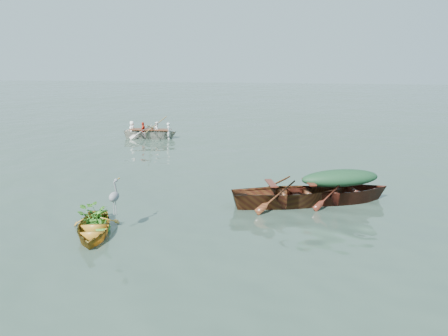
# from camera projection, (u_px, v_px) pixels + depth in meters

# --- Properties ---
(ground) EXTENTS (140.00, 140.00, 0.00)m
(ground) POSITION_uv_depth(u_px,v_px,m) (173.00, 212.00, 12.49)
(ground) COLOR #314539
(ground) RESTS_ON ground
(yellow_dinghy) EXTENTS (2.09, 2.99, 0.71)m
(yellow_dinghy) POSITION_uv_depth(u_px,v_px,m) (94.00, 235.00, 10.90)
(yellow_dinghy) COLOR #B66A23
(yellow_dinghy) RESTS_ON ground
(green_tarp_boat) EXTENTS (4.65, 2.97, 1.04)m
(green_tarp_boat) POSITION_uv_depth(u_px,v_px,m) (339.00, 202.00, 13.38)
(green_tarp_boat) COLOR #511C12
(green_tarp_boat) RESTS_ON ground
(open_wooden_boat) EXTENTS (5.01, 2.95, 1.14)m
(open_wooden_boat) POSITION_uv_depth(u_px,v_px,m) (289.00, 205.00, 13.08)
(open_wooden_boat) COLOR #563015
(open_wooden_boat) RESTS_ON ground
(rowed_boat) EXTENTS (4.16, 1.43, 0.97)m
(rowed_boat) POSITION_uv_depth(u_px,v_px,m) (151.00, 138.00, 24.14)
(rowed_boat) COLOR beige
(rowed_boat) RESTS_ON ground
(green_tarp_cover) EXTENTS (2.56, 1.64, 0.52)m
(green_tarp_cover) POSITION_uv_depth(u_px,v_px,m) (340.00, 177.00, 13.19)
(green_tarp_cover) COLOR #183A1E
(green_tarp_cover) RESTS_ON green_tarp_boat
(thwart_benches) EXTENTS (2.55, 1.62, 0.04)m
(thwart_benches) POSITION_uv_depth(u_px,v_px,m) (290.00, 186.00, 12.94)
(thwart_benches) COLOR #461910
(thwart_benches) RESTS_ON open_wooden_boat
(heron) EXTENTS (0.40, 0.47, 0.92)m
(heron) POSITION_uv_depth(u_px,v_px,m) (114.00, 202.00, 10.83)
(heron) COLOR gray
(heron) RESTS_ON yellow_dinghy
(dinghy_weeds) EXTENTS (0.97, 1.09, 0.60)m
(dinghy_weeds) POSITION_uv_depth(u_px,v_px,m) (95.00, 203.00, 11.27)
(dinghy_weeds) COLOR #20661A
(dinghy_weeds) RESTS_ON yellow_dinghy
(rowers) EXTENTS (2.93, 1.25, 0.76)m
(rowers) POSITION_uv_depth(u_px,v_px,m) (150.00, 123.00, 23.93)
(rowers) COLOR silver
(rowers) RESTS_ON rowed_boat
(oars) EXTENTS (0.73, 2.63, 0.06)m
(oars) POSITION_uv_depth(u_px,v_px,m) (150.00, 129.00, 24.02)
(oars) COLOR olive
(oars) RESTS_ON rowed_boat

